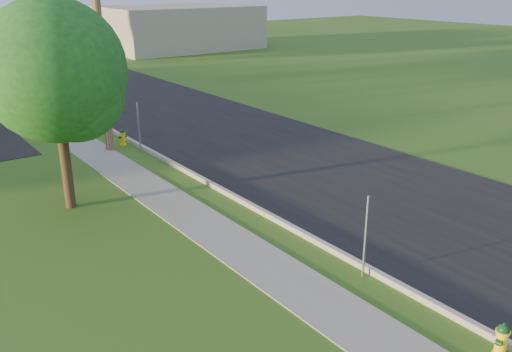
{
  "coord_description": "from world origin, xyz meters",
  "views": [
    {
      "loc": [
        -8.22,
        -3.11,
        6.45
      ],
      "look_at": [
        0.0,
        8.0,
        1.4
      ],
      "focal_mm": 38.0,
      "sensor_mm": 36.0,
      "label": 1
    }
  ],
  "objects_px": {
    "hydrant_near": "(502,340)",
    "hydrant_mid": "(123,137)",
    "hydrant_far": "(65,105)",
    "tree_verge": "(59,77)",
    "utility_pole_mid": "(98,22)"
  },
  "relations": [
    {
      "from": "utility_pole_mid",
      "to": "hydrant_near",
      "type": "relative_size",
      "value": 13.95
    },
    {
      "from": "tree_verge",
      "to": "hydrant_mid",
      "type": "relative_size",
      "value": 8.57
    },
    {
      "from": "hydrant_mid",
      "to": "hydrant_far",
      "type": "xyz_separation_m",
      "value": [
        0.05,
        7.37,
        0.0
      ]
    },
    {
      "from": "utility_pole_mid",
      "to": "hydrant_mid",
      "type": "xyz_separation_m",
      "value": [
        0.69,
        0.3,
        -4.61
      ]
    },
    {
      "from": "tree_verge",
      "to": "hydrant_near",
      "type": "distance_m",
      "value": 12.51
    },
    {
      "from": "utility_pole_mid",
      "to": "hydrant_far",
      "type": "height_order",
      "value": "utility_pole_mid"
    },
    {
      "from": "hydrant_near",
      "to": "hydrant_mid",
      "type": "bearing_deg",
      "value": 90.24
    },
    {
      "from": "hydrant_near",
      "to": "hydrant_far",
      "type": "height_order",
      "value": "hydrant_far"
    },
    {
      "from": "utility_pole_mid",
      "to": "tree_verge",
      "type": "relative_size",
      "value": 1.62
    },
    {
      "from": "tree_verge",
      "to": "utility_pole_mid",
      "type": "bearing_deg",
      "value": 57.49
    },
    {
      "from": "tree_verge",
      "to": "hydrant_mid",
      "type": "xyz_separation_m",
      "value": [
        3.78,
        5.15,
        -3.56
      ]
    },
    {
      "from": "tree_verge",
      "to": "hydrant_near",
      "type": "relative_size",
      "value": 8.63
    },
    {
      "from": "tree_verge",
      "to": "hydrant_near",
      "type": "height_order",
      "value": "tree_verge"
    },
    {
      "from": "utility_pole_mid",
      "to": "hydrant_near",
      "type": "distance_m",
      "value": 16.87
    },
    {
      "from": "hydrant_mid",
      "to": "hydrant_far",
      "type": "distance_m",
      "value": 7.37
    }
  ]
}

